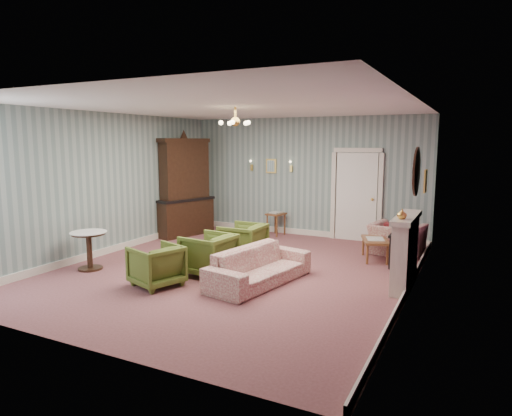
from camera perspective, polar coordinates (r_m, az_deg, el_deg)
The scene contains 27 objects.
floor at distance 8.22m, azimuth -2.52°, elevation -7.89°, with size 7.00×7.00×0.00m, color #895052.
ceiling at distance 7.91m, azimuth -2.65°, elevation 12.72°, with size 7.00×7.00×0.00m, color white.
wall_back at distance 11.11m, azimuth 6.23°, elevation 3.94°, with size 6.00×6.00×0.00m, color slate.
wall_front at distance 5.19m, azimuth -21.69°, elevation -1.65°, with size 6.00×6.00×0.00m, color slate.
wall_left at distance 9.74m, azimuth -18.22°, elevation 2.95°, with size 7.00×7.00×0.00m, color slate.
wall_right at distance 7.00m, azimuth 19.44°, elevation 0.92°, with size 7.00×7.00×0.00m, color slate.
wall_right_floral at distance 7.00m, azimuth 19.32°, elevation 0.93°, with size 7.00×7.00×0.00m, color #AF5774.
door at distance 10.73m, azimuth 12.65°, elevation 1.64°, with size 1.12×0.12×2.16m, color white, non-canonical shape.
olive_chair_a at distance 7.43m, azimuth -12.56°, elevation -6.90°, with size 0.72×0.67×0.74m, color #526423.
olive_chair_b at distance 7.87m, azimuth -6.02°, elevation -5.62°, with size 0.78×0.73×0.81m, color #526423.
olive_chair_c at distance 8.82m, azimuth -1.68°, elevation -4.08°, with size 0.78×0.73×0.80m, color #526423.
sofa_chintz at distance 7.37m, azimuth 0.43°, elevation -6.62°, with size 2.00×0.59×0.78m, color #9B3E46.
wingback_chair at distance 9.66m, azimuth 17.51°, elevation -3.17°, with size 0.99×0.64×0.86m, color #9B3E46.
dresser at distance 11.19m, azimuth -9.08°, elevation 2.98°, with size 0.53×1.52×2.54m, color black, non-canonical shape.
fireplace at distance 7.56m, azimuth 18.44°, elevation -5.22°, with size 0.30×1.40×1.16m, color beige, non-canonical shape.
mantel_vase at distance 7.05m, azimuth 18.06°, elevation -0.74°, with size 0.15×0.15×0.15m, color gold.
oval_mirror at distance 7.36m, azimuth 19.67°, elevation 4.38°, with size 0.04×0.76×0.84m, color white, non-canonical shape.
framed_print at distance 8.72m, azimuth 20.74°, elevation 3.23°, with size 0.04×0.34×0.42m, color gold, non-canonical shape.
coffee_table at distance 9.15m, azimuth 14.87°, elevation -5.09°, with size 0.46×0.83×0.42m, color brown, non-canonical shape.
side_table_black at distance 8.65m, azimuth 17.97°, elevation -5.31°, with size 0.42×0.42×0.63m, color black, non-canonical shape.
pedestal_table at distance 8.70m, azimuth -20.42°, elevation -5.08°, with size 0.65×0.65×0.71m, color black, non-canonical shape.
nesting_table at distance 11.16m, azimuth 2.56°, elevation -1.94°, with size 0.36×0.46×0.60m, color brown, non-canonical shape.
gilt_mirror_back at distance 11.40m, azimuth 1.91°, elevation 5.35°, with size 0.28×0.06×0.36m, color gold, non-canonical shape.
sconce_left at distance 11.62m, azimuth -0.60°, elevation 5.42°, with size 0.16×0.12×0.30m, color gold, non-canonical shape.
sconce_right at distance 11.17m, azimuth 4.45°, elevation 5.27°, with size 0.16×0.12×0.30m, color gold, non-canonical shape.
chandelier at distance 7.90m, azimuth -2.64°, elevation 10.76°, with size 0.56×0.56×0.36m, color gold, non-canonical shape.
burgundy_cushion at distance 9.51m, azimuth 17.08°, elevation -3.03°, with size 0.38×0.10×0.38m, color maroon.
Camera 1 is at (3.83, -6.90, 2.30)m, focal length 31.46 mm.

